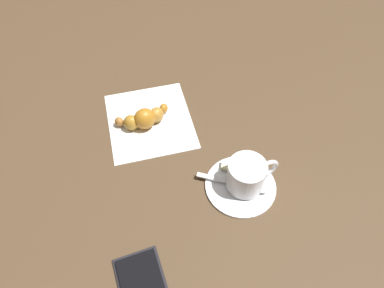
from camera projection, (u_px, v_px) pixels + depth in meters
The scene contains 7 objects.
ground_plane at pixel (201, 156), 0.69m from camera, with size 1.80×1.80×0.00m, color #4A3623.
saucer at pixel (241, 185), 0.64m from camera, with size 0.13×0.13×0.01m, color white.
espresso_cup at pixel (247, 175), 0.61m from camera, with size 0.07×0.10×0.06m.
teaspoon at pixel (244, 185), 0.63m from camera, with size 0.10×0.11×0.01m.
sugar_packet at pixel (238, 167), 0.66m from camera, with size 0.06×0.02×0.01m, color beige.
napkin at pixel (150, 121), 0.74m from camera, with size 0.19×0.17×0.00m, color white.
croissant at pixel (144, 118), 0.71m from camera, with size 0.06×0.12×0.05m.
Camera 1 is at (0.34, -0.20, 0.56)m, focal length 32.70 mm.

